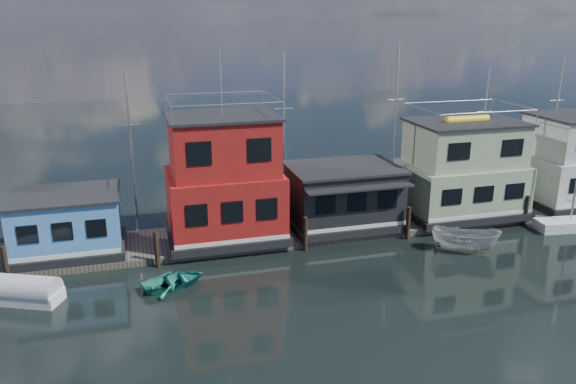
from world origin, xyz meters
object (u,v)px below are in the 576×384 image
object	(u,v)px
dinghy_teal	(174,281)
houseboat_dark	(343,196)
day_sailer	(570,224)
houseboat_blue	(67,223)
houseboat_red	(224,181)
houseboat_green	(462,170)
tarp_runabout	(23,291)
motorboat	(465,239)

from	to	relation	value
dinghy_teal	houseboat_dark	bearing A→B (deg)	-80.15
dinghy_teal	day_sailer	bearing A→B (deg)	-102.56
houseboat_dark	day_sailer	xyz separation A→B (m)	(15.00, -4.22, -1.99)
houseboat_dark	day_sailer	bearing A→B (deg)	-15.71
houseboat_blue	houseboat_red	world-z (taller)	houseboat_red
houseboat_green	tarp_runabout	size ratio (longest dim) A/B	2.07
houseboat_red	day_sailer	distance (m)	23.67
houseboat_red	day_sailer	world-z (taller)	houseboat_red
day_sailer	dinghy_teal	bearing A→B (deg)	-170.24
houseboat_blue	tarp_runabout	world-z (taller)	houseboat_blue
houseboat_blue	houseboat_dark	bearing A→B (deg)	-0.06
houseboat_blue	dinghy_teal	xyz separation A→B (m)	(5.72, -5.59, -1.85)
houseboat_green	dinghy_teal	distance (m)	21.76
houseboat_red	motorboat	bearing A→B (deg)	-21.82
houseboat_blue	houseboat_green	xyz separation A→B (m)	(26.50, 0.00, 1.34)
houseboat_blue	motorboat	size ratio (longest dim) A/B	1.54
houseboat_blue	day_sailer	size ratio (longest dim) A/B	0.88
houseboat_red	dinghy_teal	distance (m)	7.72
houseboat_green	motorboat	bearing A→B (deg)	-118.26
houseboat_dark	houseboat_green	xyz separation A→B (m)	(9.00, 0.02, 1.13)
houseboat_red	houseboat_green	size ratio (longest dim) A/B	1.41
tarp_runabout	motorboat	bearing A→B (deg)	23.22
tarp_runabout	dinghy_teal	distance (m)	7.55
houseboat_dark	houseboat_green	bearing A→B (deg)	0.12
day_sailer	dinghy_teal	size ratio (longest dim) A/B	2.12
tarp_runabout	dinghy_teal	bearing A→B (deg)	21.22
houseboat_green	motorboat	world-z (taller)	houseboat_green
houseboat_red	houseboat_dark	world-z (taller)	houseboat_red
houseboat_blue	dinghy_teal	bearing A→B (deg)	-44.38
houseboat_green	dinghy_teal	world-z (taller)	houseboat_green
houseboat_dark	tarp_runabout	world-z (taller)	houseboat_dark
houseboat_red	houseboat_dark	bearing A→B (deg)	-0.14
houseboat_blue	motorboat	distance (m)	24.19
houseboat_blue	tarp_runabout	distance (m)	5.76
houseboat_red	tarp_runabout	xyz separation A→B (m)	(-11.32, -5.22, -3.53)
motorboat	tarp_runabout	xyz separation A→B (m)	(-25.31, 0.39, -0.23)
houseboat_green	houseboat_dark	bearing A→B (deg)	-179.88
houseboat_dark	houseboat_red	bearing A→B (deg)	179.86
tarp_runabout	day_sailer	bearing A→B (deg)	25.72
day_sailer	dinghy_teal	xyz separation A→B (m)	(-26.78, -1.36, -0.07)
day_sailer	houseboat_blue	bearing A→B (deg)	179.43
houseboat_green	motorboat	xyz separation A→B (m)	(-3.01, -5.60, -2.75)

